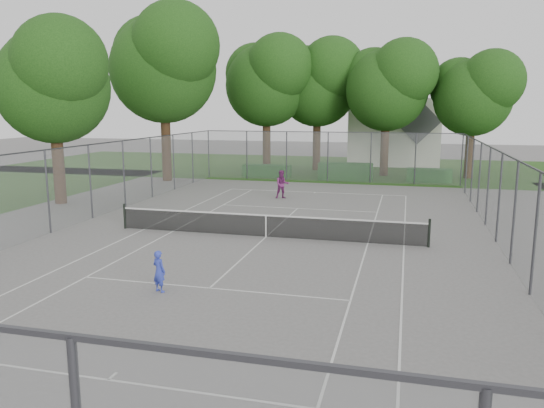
% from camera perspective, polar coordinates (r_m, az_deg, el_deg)
% --- Properties ---
extents(ground, '(120.00, 120.00, 0.00)m').
position_cam_1_polar(ground, '(21.68, -0.66, -3.58)').
color(ground, slate).
rests_on(ground, ground).
extents(grass_far, '(60.00, 20.00, 0.00)m').
position_cam_1_polar(grass_far, '(46.94, 7.59, 3.91)').
color(grass_far, '#214513').
rests_on(grass_far, ground).
extents(court_markings, '(11.03, 23.83, 0.01)m').
position_cam_1_polar(court_markings, '(21.68, -0.66, -3.57)').
color(court_markings, silver).
rests_on(court_markings, ground).
extents(tennis_net, '(12.87, 0.10, 1.10)m').
position_cam_1_polar(tennis_net, '(21.57, -0.66, -2.27)').
color(tennis_net, black).
rests_on(tennis_net, ground).
extents(perimeter_fence, '(18.08, 34.08, 3.52)m').
position_cam_1_polar(perimeter_fence, '(21.32, -0.67, 1.14)').
color(perimeter_fence, '#38383D').
rests_on(perimeter_fence, ground).
extents(tree_far_left, '(7.59, 6.93, 10.91)m').
position_cam_1_polar(tree_far_left, '(43.63, -0.50, 13.37)').
color(tree_far_left, '#321F12').
rests_on(tree_far_left, ground).
extents(tree_far_midleft, '(7.49, 6.84, 10.77)m').
position_cam_1_polar(tree_far_midleft, '(44.66, 5.03, 13.14)').
color(tree_far_midleft, '#321F12').
rests_on(tree_far_midleft, ground).
extents(tree_far_midright, '(7.09, 6.47, 10.19)m').
position_cam_1_polar(tree_far_midright, '(41.68, 12.39, 12.60)').
color(tree_far_midright, '#321F12').
rests_on(tree_far_midright, ground).
extents(tree_far_right, '(6.45, 5.89, 9.27)m').
position_cam_1_polar(tree_far_right, '(41.89, 20.96, 11.28)').
color(tree_far_right, '#321F12').
rests_on(tree_far_right, ground).
extents(tree_side_back, '(8.51, 7.77, 12.23)m').
position_cam_1_polar(tree_side_back, '(38.80, -11.53, 14.89)').
color(tree_side_back, '#321F12').
rests_on(tree_side_back, ground).
extents(tree_side_front, '(6.85, 6.25, 9.84)m').
position_cam_1_polar(tree_side_front, '(31.00, -22.52, 12.45)').
color(tree_side_front, '#321F12').
rests_on(tree_side_front, ground).
extents(hedge_left, '(3.63, 1.09, 0.91)m').
position_cam_1_polar(hedge_left, '(40.41, -0.56, 3.60)').
color(hedge_left, '#184B18').
rests_on(hedge_left, ground).
extents(hedge_mid, '(3.90, 1.11, 1.23)m').
position_cam_1_polar(hedge_mid, '(39.02, 7.91, 3.50)').
color(hedge_mid, '#184B18').
rests_on(hedge_mid, ground).
extents(hedge_right, '(3.08, 1.13, 0.93)m').
position_cam_1_polar(hedge_right, '(39.27, 16.53, 2.99)').
color(hedge_right, '#184B18').
rests_on(hedge_right, ground).
extents(house, '(7.97, 6.17, 9.92)m').
position_cam_1_polar(house, '(50.54, 13.10, 8.72)').
color(house, silver).
rests_on(house, ground).
extents(girl_player, '(0.52, 0.44, 1.22)m').
position_cam_1_polar(girl_player, '(15.62, -12.05, -7.08)').
color(girl_player, '#3140BB').
rests_on(girl_player, ground).
extents(woman_player, '(0.97, 0.87, 1.64)m').
position_cam_1_polar(woman_player, '(30.69, 1.10, 2.12)').
color(woman_player, '#702560').
rests_on(woman_player, ground).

